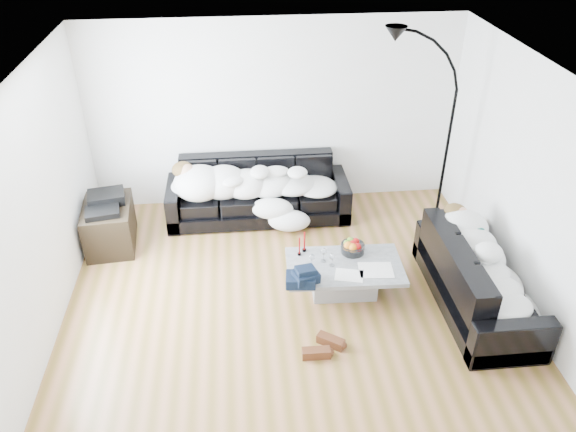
{
  "coord_description": "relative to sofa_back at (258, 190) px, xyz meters",
  "views": [
    {
      "loc": [
        -0.52,
        -4.89,
        4.2
      ],
      "look_at": [
        0.0,
        0.3,
        0.9
      ],
      "focal_mm": 35.0,
      "sensor_mm": 36.0,
      "label": 1
    }
  ],
  "objects": [
    {
      "name": "shoes",
      "position": [
        0.51,
        -2.65,
        -0.35
      ],
      "size": [
        0.55,
        0.45,
        0.11
      ],
      "primitive_type": null,
      "rotation": [
        0.0,
        0.0,
        -0.22
      ],
      "color": "#472311",
      "rests_on": "ground"
    },
    {
      "name": "newspaper_b",
      "position": [
        0.89,
        -1.93,
        -0.02
      ],
      "size": [
        0.35,
        0.29,
        0.01
      ],
      "primitive_type": "cube",
      "rotation": [
        0.0,
        0.0,
        -0.26
      ],
      "color": "silver",
      "rests_on": "coffee_table"
    },
    {
      "name": "teal_cushion",
      "position": [
        2.23,
        -1.49,
        0.32
      ],
      "size": [
        0.42,
        0.38,
        0.2
      ],
      "primitive_type": "ellipsoid",
      "rotation": [
        0.0,
        0.0,
        0.24
      ],
      "color": "#0C5546",
      "rests_on": "sofa_right"
    },
    {
      "name": "coffee_table",
      "position": [
        0.88,
        -1.74,
        -0.21
      ],
      "size": [
        1.32,
        0.8,
        0.38
      ],
      "primitive_type": "cube",
      "rotation": [
        0.0,
        0.0,
        -0.04
      ],
      "color": "#939699",
      "rests_on": "ground"
    },
    {
      "name": "wall_back",
      "position": [
        0.27,
        0.47,
        0.9
      ],
      "size": [
        5.0,
        0.02,
        2.6
      ],
      "primitive_type": "cube",
      "color": "silver",
      "rests_on": "ground"
    },
    {
      "name": "sleeper_right",
      "position": [
        2.29,
        -2.09,
        0.22
      ],
      "size": [
        0.7,
        1.67,
        0.41
      ],
      "primitive_type": null,
      "rotation": [
        0.0,
        0.0,
        1.57
      ],
      "color": "white",
      "rests_on": "sofa_right"
    },
    {
      "name": "stereo",
      "position": [
        -1.92,
        -0.51,
        0.24
      ],
      "size": [
        0.49,
        0.41,
        0.13
      ],
      "primitive_type": "cube",
      "rotation": [
        0.0,
        0.0,
        0.18
      ],
      "color": "black",
      "rests_on": "av_cabinet"
    },
    {
      "name": "sofa_back",
      "position": [
        0.0,
        0.0,
        0.0
      ],
      "size": [
        2.46,
        0.85,
        0.8
      ],
      "primitive_type": "cube",
      "color": "black",
      "rests_on": "ground"
    },
    {
      "name": "wine_glass_b",
      "position": [
        0.51,
        -1.72,
        0.05
      ],
      "size": [
        0.08,
        0.08,
        0.15
      ],
      "primitive_type": "cylinder",
      "rotation": [
        0.0,
        0.0,
        -0.22
      ],
      "color": "white",
      "rests_on": "coffee_table"
    },
    {
      "name": "fruit_bowl",
      "position": [
        1.01,
        -1.5,
        0.06
      ],
      "size": [
        0.33,
        0.33,
        0.17
      ],
      "primitive_type": "cylinder",
      "rotation": [
        0.0,
        0.0,
        0.22
      ],
      "color": "white",
      "rests_on": "coffee_table"
    },
    {
      "name": "candle_left",
      "position": [
        0.39,
        -1.5,
        0.09
      ],
      "size": [
        0.05,
        0.05,
        0.23
      ],
      "primitive_type": "cylinder",
      "rotation": [
        0.0,
        0.0,
        0.27
      ],
      "color": "maroon",
      "rests_on": "coffee_table"
    },
    {
      "name": "navy_jacket",
      "position": [
        0.37,
        -2.04,
        0.14
      ],
      "size": [
        0.35,
        0.29,
        0.17
      ],
      "primitive_type": null,
      "rotation": [
        0.0,
        0.0,
        0.05
      ],
      "color": "black",
      "rests_on": "coffee_table"
    },
    {
      "name": "sleeper_back",
      "position": [
        0.0,
        -0.05,
        0.23
      ],
      "size": [
        2.08,
        0.72,
        0.42
      ],
      "primitive_type": null,
      "color": "white",
      "rests_on": "sofa_back"
    },
    {
      "name": "ground",
      "position": [
        0.27,
        -1.78,
        -0.4
      ],
      "size": [
        5.0,
        5.0,
        0.0
      ],
      "primitive_type": "plane",
      "color": "brown",
      "rests_on": "ground"
    },
    {
      "name": "wine_glass_a",
      "position": [
        0.65,
        -1.65,
        0.06
      ],
      "size": [
        0.09,
        0.09,
        0.18
      ],
      "primitive_type": "cylinder",
      "rotation": [
        0.0,
        0.0,
        0.15
      ],
      "color": "white",
      "rests_on": "coffee_table"
    },
    {
      "name": "ceiling",
      "position": [
        0.27,
        -1.78,
        2.2
      ],
      "size": [
        5.0,
        5.0,
        0.0
      ],
      "primitive_type": "plane",
      "color": "white",
      "rests_on": "ground"
    },
    {
      "name": "floor_lamp",
      "position": [
        2.37,
        -0.49,
        0.77
      ],
      "size": [
        0.92,
        0.61,
        2.35
      ],
      "primitive_type": null,
      "rotation": [
        0.0,
        0.0,
        -0.34
      ],
      "color": "black",
      "rests_on": "ground"
    },
    {
      "name": "sofa_right",
      "position": [
        2.29,
        -2.09,
        -0.01
      ],
      "size": [
        0.83,
        1.94,
        0.79
      ],
      "primitive_type": "cube",
      "rotation": [
        0.0,
        0.0,
        1.57
      ],
      "color": "black",
      "rests_on": "ground"
    },
    {
      "name": "candle_right",
      "position": [
        0.46,
        -1.43,
        0.11
      ],
      "size": [
        0.06,
        0.06,
        0.26
      ],
      "primitive_type": "cylinder",
      "rotation": [
        0.0,
        0.0,
        0.17
      ],
      "color": "maroon",
      "rests_on": "coffee_table"
    },
    {
      "name": "wall_right",
      "position": [
        2.77,
        -1.78,
        0.9
      ],
      "size": [
        0.02,
        4.5,
        2.6
      ],
      "primitive_type": "cube",
      "color": "silver",
      "rests_on": "ground"
    },
    {
      "name": "wine_glass_c",
      "position": [
        0.73,
        -1.74,
        0.06
      ],
      "size": [
        0.08,
        0.08,
        0.16
      ],
      "primitive_type": "cylinder",
      "rotation": [
        0.0,
        0.0,
        -0.13
      ],
      "color": "white",
      "rests_on": "coffee_table"
    },
    {
      "name": "wall_left",
      "position": [
        -2.23,
        -1.78,
        0.9
      ],
      "size": [
        0.02,
        4.5,
        2.6
      ],
      "primitive_type": "cube",
      "color": "silver",
      "rests_on": "ground"
    },
    {
      "name": "av_cabinet",
      "position": [
        -1.92,
        -0.51,
        -0.11
      ],
      "size": [
        0.65,
        0.89,
        0.58
      ],
      "primitive_type": "cube",
      "rotation": [
        0.0,
        0.0,
        0.09
      ],
      "color": "black",
      "rests_on": "ground"
    },
    {
      "name": "newspaper_a",
      "position": [
        1.2,
        -1.87,
        -0.02
      ],
      "size": [
        0.4,
        0.32,
        0.01
      ],
      "primitive_type": "cube",
      "rotation": [
        0.0,
        0.0,
        -0.09
      ],
      "color": "silver",
      "rests_on": "coffee_table"
    }
  ]
}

